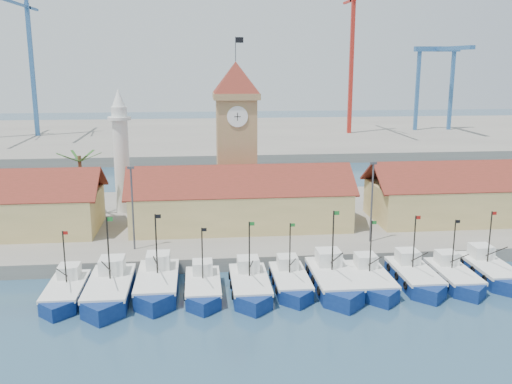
{
  "coord_description": "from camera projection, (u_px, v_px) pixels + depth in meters",
  "views": [
    {
      "loc": [
        -4.99,
        -47.39,
        21.23
      ],
      "look_at": [
        1.76,
        18.0,
        6.1
      ],
      "focal_mm": 40.0,
      "sensor_mm": 36.0,
      "label": 1
    }
  ],
  "objects": [
    {
      "name": "boat_7",
      "position": [
        372.0,
        282.0,
        54.28
      ],
      "size": [
        3.32,
        9.1,
        6.89
      ],
      "color": "navy",
      "rests_on": "ground"
    },
    {
      "name": "boat_4",
      "position": [
        250.0,
        287.0,
        52.88
      ],
      "size": [
        3.47,
        9.52,
        7.2
      ],
      "color": "navy",
      "rests_on": "ground"
    },
    {
      "name": "boat_2",
      "position": [
        157.0,
        285.0,
        53.17
      ],
      "size": [
        3.79,
        10.37,
        7.85
      ],
      "color": "navy",
      "rests_on": "ground"
    },
    {
      "name": "boat_0",
      "position": [
        65.0,
        293.0,
        51.61
      ],
      "size": [
        3.23,
        8.85,
        6.7
      ],
      "color": "navy",
      "rests_on": "ground"
    },
    {
      "name": "hall_center",
      "position": [
        240.0,
        205.0,
        69.7
      ],
      "size": [
        27.04,
        10.13,
        7.61
      ],
      "color": "#D7BB76",
      "rests_on": "quay"
    },
    {
      "name": "terminal",
      "position": [
        216.0,
        136.0,
        157.61
      ],
      "size": [
        240.0,
        80.0,
        2.0
      ],
      "primitive_type": "cube",
      "color": "gray",
      "rests_on": "ground"
    },
    {
      "name": "boat_9",
      "position": [
        455.0,
        278.0,
        55.29
      ],
      "size": [
        3.22,
        8.83,
        6.68
      ],
      "color": "navy",
      "rests_on": "ground"
    },
    {
      "name": "palm_tree",
      "position": [
        81.0,
        181.0,
        73.01
      ],
      "size": [
        5.6,
        5.03,
        8.39
      ],
      "color": "brown",
      "rests_on": "quay"
    },
    {
      "name": "ground",
      "position": [
        257.0,
        303.0,
        51.2
      ],
      "size": [
        400.0,
        400.0,
        0.0
      ],
      "primitive_type": "plane",
      "color": "navy",
      "rests_on": "ground"
    },
    {
      "name": "hall_right",
      "position": [
        489.0,
        199.0,
        72.89
      ],
      "size": [
        31.2,
        10.13,
        7.61
      ],
      "color": "#D7BB76",
      "rests_on": "quay"
    },
    {
      "name": "boat_6",
      "position": [
        334.0,
        282.0,
        53.91
      ],
      "size": [
        3.84,
        10.53,
        7.97
      ],
      "color": "navy",
      "rests_on": "ground"
    },
    {
      "name": "clock_tower",
      "position": [
        236.0,
        134.0,
        73.72
      ],
      "size": [
        5.8,
        5.8,
        22.7
      ],
      "color": "#A57A55",
      "rests_on": "quay"
    },
    {
      "name": "minaret",
      "position": [
        121.0,
        151.0,
        74.66
      ],
      "size": [
        3.0,
        3.0,
        16.3
      ],
      "color": "silver",
      "rests_on": "quay"
    },
    {
      "name": "boat_10",
      "position": [
        491.0,
        272.0,
        56.7
      ],
      "size": [
        3.44,
        9.43,
        7.14
      ],
      "color": "navy",
      "rests_on": "ground"
    },
    {
      "name": "crane_blue_near",
      "position": [
        29.0,
        48.0,
        144.29
      ],
      "size": [
        1.0,
        32.63,
        40.6
      ],
      "color": "#32639B",
      "rests_on": "terminal"
    },
    {
      "name": "lamp_posts",
      "position": [
        250.0,
        201.0,
        61.43
      ],
      "size": [
        80.7,
        0.25,
        9.03
      ],
      "color": "#3F3F44",
      "rests_on": "quay"
    },
    {
      "name": "boat_8",
      "position": [
        415.0,
        278.0,
        55.14
      ],
      "size": [
        3.45,
        9.44,
        7.15
      ],
      "color": "navy",
      "rests_on": "ground"
    },
    {
      "name": "boat_5",
      "position": [
        291.0,
        283.0,
        54.03
      ],
      "size": [
        3.24,
        8.88,
        6.72
      ],
      "color": "navy",
      "rests_on": "ground"
    },
    {
      "name": "crane_red_right",
      "position": [
        354.0,
        43.0,
        149.29
      ],
      "size": [
        1.0,
        33.95,
        42.86
      ],
      "color": "red",
      "rests_on": "terminal"
    },
    {
      "name": "gantry",
      "position": [
        441.0,
        65.0,
        156.29
      ],
      "size": [
        13.0,
        22.0,
        23.2
      ],
      "color": "#32639B",
      "rests_on": "terminal"
    },
    {
      "name": "boat_1",
      "position": [
        109.0,
        291.0,
        51.68
      ],
      "size": [
        3.87,
        10.6,
        8.02
      ],
      "color": "navy",
      "rests_on": "ground"
    },
    {
      "name": "quay",
      "position": [
        238.0,
        222.0,
        74.3
      ],
      "size": [
        140.0,
        32.0,
        1.5
      ],
      "primitive_type": "cube",
      "color": "gray",
      "rests_on": "ground"
    },
    {
      "name": "boat_3",
      "position": [
        203.0,
        289.0,
        52.63
      ],
      "size": [
        3.23,
        8.84,
        6.69
      ],
      "color": "navy",
      "rests_on": "ground"
    }
  ]
}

